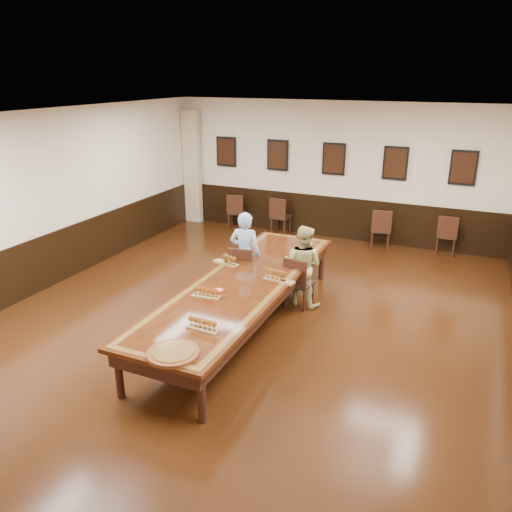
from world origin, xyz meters
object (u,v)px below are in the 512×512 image
at_px(spare_chair_c, 381,228).
at_px(person_woman, 303,266).
at_px(chair_man, 244,271).
at_px(carved_platter, 173,353).
at_px(spare_chair_a, 237,211).
at_px(spare_chair_b, 281,215).
at_px(spare_chair_d, 447,234).
at_px(conference_table, 243,290).
at_px(person_man, 245,254).
at_px(chair_woman, 300,282).

height_order(spare_chair_c, person_woman, person_woman).
xyz_separation_m(chair_man, carved_platter, (0.65, -3.25, 0.29)).
distance_m(spare_chair_a, person_woman, 4.71).
xyz_separation_m(person_woman, carved_platter, (-0.41, -3.36, 0.07)).
height_order(spare_chair_b, spare_chair_d, spare_chair_b).
distance_m(spare_chair_a, spare_chair_d, 5.09).
bearing_deg(spare_chair_a, spare_chair_d, 168.31).
distance_m(spare_chair_c, conference_table, 4.82).
height_order(person_woman, conference_table, person_woman).
relative_size(chair_man, spare_chair_d, 1.07).
xyz_separation_m(spare_chair_d, carved_platter, (-2.49, -7.08, 0.33)).
bearing_deg(person_man, chair_woman, 168.45).
relative_size(spare_chair_a, carved_platter, 1.23).
height_order(spare_chair_a, person_man, person_man).
height_order(chair_man, spare_chair_d, chair_man).
height_order(spare_chair_a, spare_chair_b, spare_chair_b).
height_order(spare_chair_b, person_woman, person_woman).
relative_size(spare_chair_d, carved_platter, 1.22).
xyz_separation_m(spare_chair_c, person_woman, (-0.66, -3.54, 0.25)).
bearing_deg(chair_woman, person_man, 2.86).
xyz_separation_m(spare_chair_d, person_woman, (-2.08, -3.72, 0.26)).
xyz_separation_m(chair_woman, conference_table, (-0.58, -1.01, 0.16)).
height_order(conference_table, carved_platter, carved_platter).
relative_size(chair_woman, spare_chair_d, 1.01).
height_order(chair_woman, spare_chair_b, spare_chair_b).
relative_size(chair_woman, person_woman, 0.64).
relative_size(person_man, person_woman, 1.08).
bearing_deg(person_woman, conference_table, 69.15).
bearing_deg(chair_man, spare_chair_d, -136.26).
xyz_separation_m(chair_man, conference_table, (0.46, -1.00, 0.13)).
distance_m(spare_chair_b, conference_table, 4.89).
relative_size(spare_chair_c, person_woman, 0.65).
relative_size(spare_chair_a, conference_table, 0.18).
bearing_deg(spare_chair_c, conference_table, 63.67).
xyz_separation_m(person_man, carved_platter, (0.66, -3.35, 0.01)).
distance_m(spare_chair_b, spare_chair_c, 2.47).
relative_size(spare_chair_b, carved_platter, 1.26).
bearing_deg(spare_chair_b, conference_table, 108.00).
relative_size(chair_man, person_man, 0.63).
height_order(person_man, person_woman, person_man).
relative_size(chair_woman, conference_table, 0.18).
relative_size(spare_chair_a, spare_chair_b, 0.97).
bearing_deg(carved_platter, spare_chair_d, 70.64).
distance_m(chair_woman, carved_platter, 3.31).
height_order(person_man, conference_table, person_man).
bearing_deg(carved_platter, spare_chair_a, 110.48).
bearing_deg(spare_chair_d, chair_man, 51.40).
distance_m(spare_chair_a, carved_platter, 7.44).
relative_size(spare_chair_a, person_woman, 0.64).
height_order(spare_chair_b, spare_chair_c, spare_chair_b).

